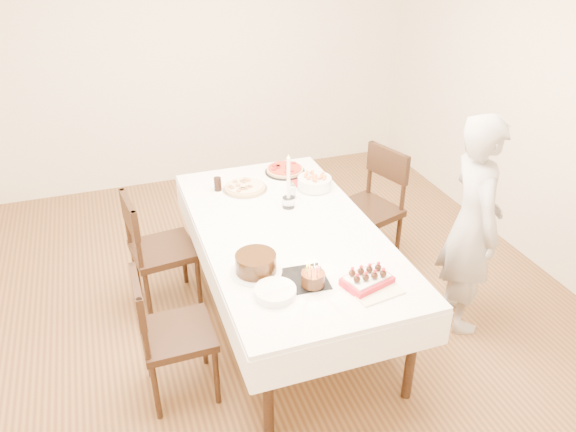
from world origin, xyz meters
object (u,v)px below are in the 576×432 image
object	(u,v)px
pizza_white	(245,188)
pasta_bowl	(314,183)
strawberry_box	(367,280)
cola_glass	(218,184)
taper_candle	(288,181)
pizza_pepperoni	(285,170)
chair_left_dessert	(178,334)
birthday_cake	(313,274)
chair_left_savory	(164,250)
layer_cake	(256,264)
dining_table	(288,275)
chair_right_savory	(366,211)
person	(472,225)

from	to	relation	value
pizza_white	pasta_bowl	distance (m)	0.53
strawberry_box	pizza_white	bearing A→B (deg)	103.99
pasta_bowl	strawberry_box	bearing A→B (deg)	-97.55
pizza_white	cola_glass	distance (m)	0.21
taper_candle	pizza_pepperoni	bearing A→B (deg)	73.63
chair_left_dessert	birthday_cake	distance (m)	0.88
chair_left_savory	layer_cake	xyz separation A→B (m)	(0.45, -0.87, 0.35)
pasta_bowl	birthday_cake	size ratio (longest dim) A/B	1.80
birthday_cake	dining_table	bearing A→B (deg)	83.54
chair_right_savory	birthday_cake	distance (m)	1.46
chair_right_savory	chair_left_savory	size ratio (longest dim) A/B	1.06
pizza_white	layer_cake	xyz separation A→B (m)	(-0.22, -1.05, 0.04)
dining_table	pasta_bowl	size ratio (longest dim) A/B	8.39
dining_table	chair_right_savory	xyz separation A→B (m)	(0.82, 0.47, 0.12)
pizza_white	strawberry_box	size ratio (longest dim) A/B	1.25
pizza_white	pizza_pepperoni	xyz separation A→B (m)	(0.39, 0.20, 0.00)
cola_glass	layer_cake	size ratio (longest dim) A/B	0.34
pizza_pepperoni	birthday_cake	distance (m)	1.52
chair_right_savory	cola_glass	size ratio (longest dim) A/B	9.43
pizza_pepperoni	cola_glass	xyz separation A→B (m)	(-0.58, -0.13, 0.03)
dining_table	chair_right_savory	bearing A→B (deg)	29.85
pizza_white	pasta_bowl	xyz separation A→B (m)	(0.50, -0.14, 0.03)
chair_right_savory	pizza_pepperoni	size ratio (longest dim) A/B	3.07
dining_table	pizza_white	bearing A→B (deg)	100.40
dining_table	birthday_cake	distance (m)	0.79
pizza_white	taper_candle	xyz separation A→B (m)	(0.22, -0.36, 0.18)
dining_table	pizza_white	distance (m)	0.77
person	pizza_white	size ratio (longest dim) A/B	4.60
birthday_cake	cola_glass	bearing A→B (deg)	100.06
chair_left_savory	pizza_white	world-z (taller)	chair_left_savory
pizza_white	pasta_bowl	bearing A→B (deg)	-15.76
pizza_pepperoni	birthday_cake	bearing A→B (deg)	-102.89
chair_right_savory	taper_candle	size ratio (longest dim) A/B	2.42
person	pizza_pepperoni	xyz separation A→B (m)	(-0.89, 1.24, -0.00)
chair_left_savory	pizza_white	distance (m)	0.76
cola_glass	birthday_cake	size ratio (longest dim) A/B	0.74
dining_table	chair_left_savory	bearing A→B (deg)	149.29
person	birthday_cake	bearing A→B (deg)	114.47
pizza_pepperoni	person	bearing A→B (deg)	-54.30
person	pasta_bowl	bearing A→B (deg)	54.13
taper_candle	cola_glass	bearing A→B (deg)	134.40
person	pizza_pepperoni	bearing A→B (deg)	49.16
dining_table	chair_left_savory	world-z (taller)	chair_left_savory
chair_left_savory	pasta_bowl	world-z (taller)	chair_left_savory
person	birthday_cake	distance (m)	1.26
birthday_cake	pizza_white	bearing A→B (deg)	92.07
taper_candle	layer_cake	distance (m)	0.83
chair_left_savory	birthday_cake	distance (m)	1.37
chair_left_savory	pizza_white	xyz separation A→B (m)	(0.67, 0.18, 0.31)
cola_glass	pizza_white	bearing A→B (deg)	-18.77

